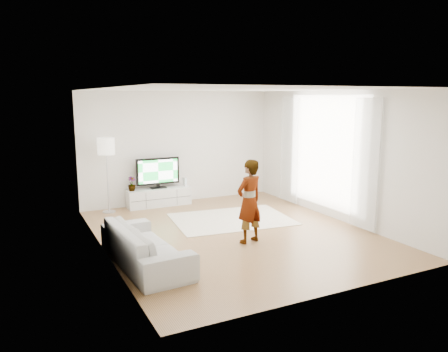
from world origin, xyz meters
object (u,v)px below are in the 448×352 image
television (158,172)px  floor_lamp (106,150)px  media_console (159,197)px  rug (232,219)px  player (249,201)px  sofa (145,245)px

television → floor_lamp: floor_lamp is taller
television → media_console: bearing=-90.0°
rug → player: bearing=-105.5°
player → floor_lamp: bearing=-76.0°
media_console → floor_lamp: size_ratio=0.90×
media_console → sofa: size_ratio=0.71×
floor_lamp → sofa: bearing=-92.3°
television → player: size_ratio=0.70×
television → rug: television is taller
rug → floor_lamp: bearing=141.6°
television → sofa: 3.89m
media_console → rug: size_ratio=0.62×
floor_lamp → television: bearing=4.3°
media_console → television: 0.63m
rug → floor_lamp: (-2.29, 1.82, 1.47)m
rug → floor_lamp: floor_lamp is taller
television → floor_lamp: size_ratio=0.62×
television → floor_lamp: 1.39m
player → floor_lamp: (-1.87, 3.33, 0.69)m
sofa → floor_lamp: floor_lamp is taller
television → rug: 2.34m
sofa → floor_lamp: bearing=-6.2°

